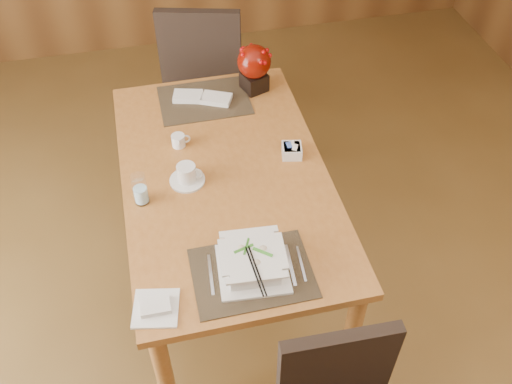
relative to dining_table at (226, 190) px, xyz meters
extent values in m
plane|color=brown|center=(0.00, -0.60, -0.65)|extent=(6.00, 6.00, 0.00)
cube|color=#A7672E|center=(0.00, 0.00, 0.08)|extent=(0.90, 1.50, 0.04)
cylinder|color=#A7672E|center=(-0.39, -0.69, -0.30)|extent=(0.07, 0.07, 0.71)
cylinder|color=#A7672E|center=(-0.39, 0.69, -0.30)|extent=(0.07, 0.07, 0.71)
cylinder|color=#A7672E|center=(0.39, -0.69, -0.30)|extent=(0.07, 0.07, 0.71)
cylinder|color=#A7672E|center=(0.39, 0.69, -0.30)|extent=(0.07, 0.07, 0.71)
cube|color=black|center=(0.00, -0.55, 0.10)|extent=(0.45, 0.33, 0.01)
cube|color=black|center=(0.00, 0.55, 0.10)|extent=(0.45, 0.33, 0.01)
cube|color=silver|center=(0.00, -0.54, 0.10)|extent=(0.28, 0.28, 0.01)
cube|color=silver|center=(0.00, -0.54, 0.15)|extent=(0.20, 0.20, 0.09)
cylinder|color=#D7D874|center=(0.00, -0.54, 0.15)|extent=(0.17, 0.17, 0.07)
cylinder|color=silver|center=(-0.17, 0.00, 0.10)|extent=(0.16, 0.16, 0.01)
cylinder|color=silver|center=(-0.17, 0.00, 0.15)|extent=(0.11, 0.11, 0.08)
cylinder|color=black|center=(-0.17, 0.00, 0.18)|extent=(0.07, 0.07, 0.01)
cylinder|color=silver|center=(-0.37, -0.08, 0.17)|extent=(0.07, 0.07, 0.15)
cube|color=silver|center=(0.32, 0.06, 0.12)|extent=(0.10, 0.10, 0.05)
cube|color=black|center=(0.27, 0.59, 0.14)|extent=(0.15, 0.15, 0.10)
sphere|color=#750F04|center=(0.27, 0.59, 0.26)|extent=(0.17, 0.17, 0.17)
cube|color=silver|center=(-0.37, -0.62, 0.10)|extent=(0.19, 0.19, 0.01)
cube|color=black|center=(0.20, -0.96, 0.03)|extent=(0.41, 0.06, 0.46)
cube|color=black|center=(0.10, 1.17, -0.18)|extent=(0.58, 0.58, 0.06)
cube|color=black|center=(0.04, 0.96, 0.11)|extent=(0.45, 0.17, 0.52)
cylinder|color=black|center=(0.34, 1.31, -0.43)|extent=(0.04, 0.04, 0.45)
cylinder|color=black|center=(0.24, 0.93, -0.43)|extent=(0.04, 0.04, 0.45)
cylinder|color=black|center=(-0.04, 1.41, -0.43)|extent=(0.04, 0.04, 0.45)
cylinder|color=black|center=(-0.14, 1.03, -0.43)|extent=(0.04, 0.04, 0.45)
camera|label=1|loc=(-0.27, -1.79, 1.85)|focal=40.00mm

